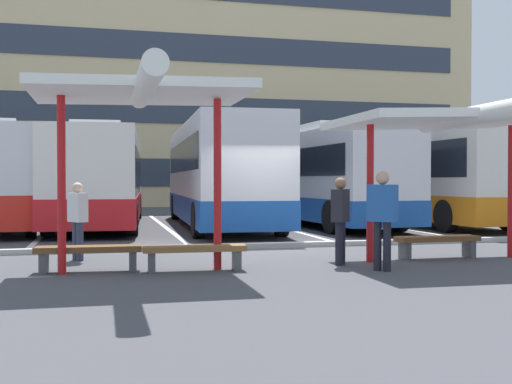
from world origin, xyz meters
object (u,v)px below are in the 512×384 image
object	(u,v)px
coach_bus_1	(101,181)
waiting_passenger_1	(382,213)
coach_bus_3	(311,179)
coach_bus_4	(410,177)
waiting_passenger_0	(78,216)
coach_bus_2	(219,175)
waiting_passenger_2	(340,215)
waiting_shelter_1	(451,122)
bench_1	(195,252)
waiting_shelter_0	(142,96)
bench_2	(437,242)
bench_0	(89,252)

from	to	relation	value
coach_bus_1	waiting_passenger_1	distance (m)	13.20
coach_bus_1	coach_bus_3	xyz separation A→B (m)	(7.55, -0.45, 0.06)
coach_bus_4	waiting_passenger_0	xyz separation A→B (m)	(-11.59, -8.28, -0.84)
coach_bus_2	waiting_passenger_1	xyz separation A→B (m)	(0.88, -11.07, -0.74)
coach_bus_1	coach_bus_2	xyz separation A→B (m)	(3.93, -1.21, 0.18)
waiting_passenger_2	waiting_shelter_1	bearing A→B (deg)	-0.90
bench_1	waiting_shelter_1	world-z (taller)	waiting_shelter_1
coach_bus_1	waiting_shelter_1	distance (m)	13.26
waiting_shelter_0	coach_bus_3	bearing A→B (deg)	58.54
bench_2	waiting_passenger_1	xyz separation A→B (m)	(-1.86, -1.36, 0.69)
bench_0	waiting_passenger_0	distance (m)	1.76
bench_1	waiting_passenger_1	bearing A→B (deg)	-13.55
bench_1	coach_bus_3	bearing A→B (deg)	61.80
bench_2	waiting_passenger_1	bearing A→B (deg)	-143.81
coach_bus_3	bench_2	xyz separation A→B (m)	(-0.87, -10.47, -1.30)
coach_bus_4	waiting_passenger_2	world-z (taller)	coach_bus_4
waiting_shelter_0	bench_1	bearing A→B (deg)	6.51
coach_bus_1	waiting_passenger_0	xyz separation A→B (m)	(-0.43, -9.51, -0.70)
bench_1	waiting_passenger_2	size ratio (longest dim) A/B	1.10
coach_bus_4	waiting_passenger_2	xyz separation A→B (m)	(-6.77, -10.13, -0.78)
bench_0	waiting_passenger_2	bearing A→B (deg)	-2.45
bench_2	waiting_passenger_0	bearing A→B (deg)	168.78
bench_1	coach_bus_1	bearing A→B (deg)	97.98
bench_2	waiting_passenger_0	world-z (taller)	waiting_passenger_0
coach_bus_4	bench_2	distance (m)	10.77
coach_bus_1	coach_bus_2	bearing A→B (deg)	-17.08
waiting_shelter_0	waiting_passenger_2	xyz separation A→B (m)	(3.68, 0.26, -2.08)
bench_2	coach_bus_1	bearing A→B (deg)	121.44
coach_bus_4	bench_1	size ratio (longest dim) A/B	6.35
coach_bus_4	waiting_passenger_0	distance (m)	14.27
coach_bus_4	waiting_shelter_0	size ratio (longest dim) A/B	2.70
bench_0	waiting_passenger_1	bearing A→B (deg)	-12.64
waiting_shelter_0	waiting_passenger_0	world-z (taller)	waiting_shelter_0
bench_0	bench_2	size ratio (longest dim) A/B	1.04
coach_bus_1	waiting_passenger_2	bearing A→B (deg)	-68.85
bench_0	waiting_passenger_2	world-z (taller)	waiting_passenger_2
bench_0	bench_1	xyz separation A→B (m)	(1.80, -0.35, -0.00)
coach_bus_1	waiting_passenger_2	distance (m)	12.19
coach_bus_3	bench_2	distance (m)	10.59
coach_bus_2	bench_2	size ratio (longest dim) A/B	6.62
bench_0	bench_1	distance (m)	1.83
waiting_shelter_0	bench_1	world-z (taller)	waiting_shelter_0
bench_0	waiting_passenger_0	bearing A→B (deg)	98.42
bench_1	waiting_passenger_0	xyz separation A→B (m)	(-2.04, 2.00, 0.54)
bench_0	bench_1	size ratio (longest dim) A/B	1.01
waiting_shelter_1	waiting_passenger_0	distance (m)	7.58
bench_0	waiting_shelter_1	distance (m)	7.27
bench_1	waiting_passenger_0	distance (m)	2.91
coach_bus_4	bench_1	world-z (taller)	coach_bus_4
bench_2	waiting_passenger_2	size ratio (longest dim) A/B	1.07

